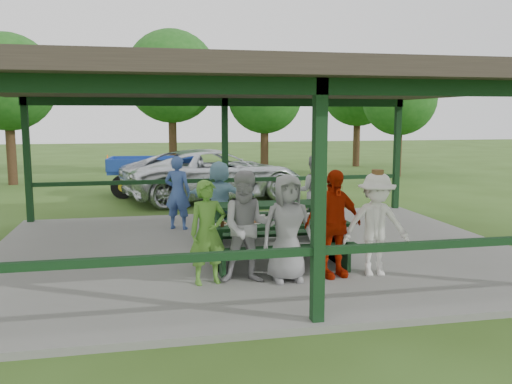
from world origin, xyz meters
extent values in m
plane|color=#314D18|center=(0.00, 0.00, 0.00)|extent=(90.00, 90.00, 0.00)
cube|color=slate|center=(0.00, 0.00, 0.05)|extent=(10.00, 8.00, 0.10)
cube|color=black|center=(0.00, -3.80, 1.60)|extent=(0.15, 0.15, 3.00)
cube|color=black|center=(-4.80, 3.80, 1.60)|extent=(0.15, 0.15, 3.00)
cube|color=black|center=(0.00, 3.80, 1.60)|extent=(0.15, 0.15, 3.00)
cube|color=black|center=(4.80, 3.80, 1.60)|extent=(0.15, 0.15, 3.00)
cube|color=black|center=(-2.40, -3.80, 1.00)|extent=(4.65, 0.10, 0.10)
cube|color=black|center=(2.40, -3.80, 1.00)|extent=(4.65, 0.10, 0.10)
cube|color=black|center=(-2.40, 3.80, 1.00)|extent=(4.65, 0.10, 0.10)
cube|color=black|center=(2.40, 3.80, 1.00)|extent=(4.65, 0.10, 0.10)
cube|color=black|center=(0.00, -3.80, 3.00)|extent=(9.80, 0.15, 0.20)
cube|color=black|center=(0.00, 3.80, 3.00)|extent=(9.80, 0.15, 0.20)
cube|color=#302822|center=(0.00, 0.00, 3.22)|extent=(10.60, 8.60, 0.24)
cube|color=black|center=(0.15, -1.20, 0.82)|extent=(2.43, 0.75, 0.06)
cube|color=black|center=(0.15, -1.75, 0.53)|extent=(2.43, 0.28, 0.05)
cube|color=black|center=(0.15, -0.65, 0.53)|extent=(2.43, 0.28, 0.05)
cube|color=black|center=(-0.89, -1.20, 0.47)|extent=(0.06, 0.70, 0.75)
cube|color=black|center=(1.19, -1.20, 0.47)|extent=(0.06, 0.70, 0.75)
cube|color=black|center=(-0.89, -1.20, 0.33)|extent=(0.06, 1.39, 0.45)
cube|color=black|center=(1.19, -1.20, 0.33)|extent=(0.06, 1.39, 0.45)
cube|color=black|center=(0.41, 0.80, 0.82)|extent=(2.49, 0.75, 0.06)
cube|color=black|center=(0.41, 0.25, 0.53)|extent=(2.49, 0.28, 0.05)
cube|color=black|center=(0.41, 1.35, 0.53)|extent=(2.49, 0.28, 0.05)
cube|color=black|center=(-0.66, 0.80, 0.47)|extent=(0.06, 0.70, 0.75)
cube|color=black|center=(1.47, 0.80, 0.47)|extent=(0.06, 0.70, 0.75)
cube|color=black|center=(-0.66, 0.80, 0.33)|extent=(0.06, 1.39, 0.45)
cube|color=black|center=(1.47, 0.80, 0.33)|extent=(0.06, 1.39, 0.45)
cylinder|color=white|center=(-0.83, -1.20, 0.86)|extent=(0.22, 0.22, 0.01)
torus|color=#925B34|center=(-0.87, -1.22, 0.88)|extent=(0.10, 0.10, 0.03)
torus|color=#925B34|center=(-0.79, -1.22, 0.88)|extent=(0.10, 0.10, 0.03)
torus|color=#925B34|center=(-0.83, -1.16, 0.88)|extent=(0.10, 0.10, 0.03)
cylinder|color=white|center=(-0.25, -1.20, 0.86)|extent=(0.22, 0.22, 0.01)
torus|color=#925B34|center=(-0.29, -1.22, 0.88)|extent=(0.10, 0.10, 0.03)
torus|color=#925B34|center=(-0.21, -1.22, 0.88)|extent=(0.10, 0.10, 0.03)
torus|color=#925B34|center=(-0.25, -1.16, 0.88)|extent=(0.10, 0.10, 0.03)
cylinder|color=white|center=(0.55, -1.20, 0.86)|extent=(0.22, 0.22, 0.01)
torus|color=#925B34|center=(0.51, -1.22, 0.88)|extent=(0.10, 0.10, 0.03)
torus|color=#925B34|center=(0.59, -1.22, 0.88)|extent=(0.10, 0.10, 0.03)
torus|color=#925B34|center=(0.55, -1.16, 0.88)|extent=(0.10, 0.10, 0.03)
cylinder|color=white|center=(1.17, -1.20, 0.86)|extent=(0.22, 0.22, 0.01)
torus|color=#925B34|center=(1.13, -1.22, 0.88)|extent=(0.10, 0.10, 0.03)
torus|color=#925B34|center=(1.21, -1.22, 0.88)|extent=(0.10, 0.10, 0.03)
torus|color=#925B34|center=(1.17, -1.16, 0.88)|extent=(0.10, 0.10, 0.03)
cylinder|color=#381E0F|center=(-0.99, -1.38, 0.90)|extent=(0.06, 0.06, 0.10)
cylinder|color=#381E0F|center=(-0.84, -1.38, 0.90)|extent=(0.06, 0.06, 0.10)
cylinder|color=#381E0F|center=(-0.46, -1.38, 0.90)|extent=(0.06, 0.06, 0.10)
cylinder|color=#381E0F|center=(0.51, -1.38, 0.90)|extent=(0.06, 0.06, 0.10)
cylinder|color=#381E0F|center=(0.87, -1.38, 0.90)|extent=(0.06, 0.06, 0.10)
cone|color=white|center=(-0.63, -1.00, 0.90)|extent=(0.09, 0.09, 0.10)
cone|color=white|center=(-0.16, -1.00, 0.90)|extent=(0.09, 0.09, 0.10)
cone|color=white|center=(-0.07, -1.00, 0.90)|extent=(0.09, 0.09, 0.10)
cone|color=white|center=(0.59, -1.00, 0.90)|extent=(0.09, 0.09, 0.10)
cone|color=white|center=(0.76, -1.00, 0.90)|extent=(0.09, 0.09, 0.10)
imported|color=#54912F|center=(-1.15, -1.99, 0.90)|extent=(0.65, 0.49, 1.60)
imported|color=#9B9A9D|center=(-0.54, -2.05, 0.97)|extent=(0.91, 0.75, 1.73)
imported|color=gray|center=(0.07, -2.10, 0.94)|extent=(0.84, 0.56, 1.67)
imported|color=#A41B04|center=(0.84, -2.03, 0.96)|extent=(1.07, 0.60, 1.72)
imported|color=silver|center=(1.54, -2.10, 0.93)|extent=(1.15, 0.78, 1.66)
cylinder|color=brown|center=(1.54, -2.10, 1.70)|extent=(0.37, 0.37, 0.02)
cylinder|color=brown|center=(1.54, -2.10, 1.76)|extent=(0.22, 0.22, 0.11)
imported|color=#86B8CF|center=(-0.47, 1.54, 0.90)|extent=(1.55, 0.99, 1.60)
imported|color=#3A5597|center=(-1.33, 2.19, 0.93)|extent=(0.72, 0.61, 1.67)
imported|color=#9A9A9D|center=(1.73, 1.74, 0.94)|extent=(0.96, 0.85, 1.67)
imported|color=silver|center=(0.16, 7.06, 0.81)|extent=(6.29, 4.04, 1.61)
cube|color=navy|center=(-1.75, 8.50, 0.81)|extent=(2.97, 1.67, 0.12)
cube|color=navy|center=(-1.81, 7.79, 1.07)|extent=(2.84, 0.31, 0.41)
cube|color=navy|center=(-1.69, 9.21, 1.07)|extent=(2.84, 0.31, 0.41)
cube|color=navy|center=(-3.17, 8.62, 1.07)|extent=(0.19, 1.42, 0.41)
cube|color=navy|center=(-0.33, 8.37, 1.07)|extent=(0.19, 1.42, 0.41)
cylinder|color=black|center=(-2.73, 7.82, 0.39)|extent=(0.79, 0.25, 0.77)
cylinder|color=yellow|center=(-2.73, 7.82, 0.39)|extent=(0.30, 0.25, 0.28)
cylinder|color=black|center=(-2.59, 9.34, 0.39)|extent=(0.79, 0.25, 0.77)
cylinder|color=yellow|center=(-2.59, 9.34, 0.39)|extent=(0.30, 0.25, 0.28)
cylinder|color=black|center=(-0.90, 7.65, 0.39)|extent=(0.79, 0.25, 0.77)
cylinder|color=yellow|center=(-0.90, 7.65, 0.39)|extent=(0.30, 0.25, 0.28)
cylinder|color=black|center=(-0.77, 9.17, 0.39)|extent=(0.79, 0.25, 0.77)
cylinder|color=yellow|center=(-0.77, 9.17, 0.39)|extent=(0.30, 0.25, 0.28)
cube|color=navy|center=(0.18, 8.32, 0.71)|extent=(1.02, 0.17, 0.08)
cone|color=#F2590C|center=(-3.22, 8.63, 1.17)|extent=(0.06, 0.41, 0.41)
cylinder|color=#372516|center=(-7.05, 12.41, 1.45)|extent=(0.36, 0.36, 2.90)
sphere|color=#195015|center=(-7.05, 12.41, 3.94)|extent=(3.71, 3.71, 3.71)
cylinder|color=#372516|center=(-0.71, 14.90, 1.62)|extent=(0.36, 0.36, 3.24)
sphere|color=#195015|center=(-0.71, 14.90, 4.41)|extent=(4.15, 4.15, 4.15)
cylinder|color=#372516|center=(3.33, 13.86, 1.29)|extent=(0.36, 0.36, 2.58)
sphere|color=#195015|center=(3.33, 13.86, 3.51)|extent=(3.31, 3.31, 3.31)
cylinder|color=#372516|center=(8.92, 12.02, 1.25)|extent=(0.36, 0.36, 2.51)
sphere|color=#195015|center=(8.92, 12.02, 3.41)|extent=(3.21, 3.21, 3.21)
cylinder|color=#372516|center=(9.02, 16.94, 1.47)|extent=(0.36, 0.36, 2.94)
sphere|color=#195015|center=(9.02, 16.94, 4.00)|extent=(3.76, 3.76, 3.76)
camera|label=1|loc=(-2.09, -10.03, 2.65)|focal=38.00mm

